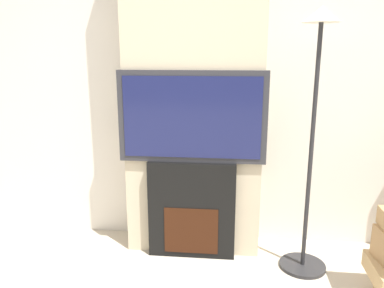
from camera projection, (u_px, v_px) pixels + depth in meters
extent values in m
cube|color=silver|center=(196.00, 79.00, 3.00)|extent=(6.00, 0.06, 2.70)
cube|color=beige|center=(194.00, 81.00, 2.82)|extent=(1.04, 0.32, 2.70)
cube|color=black|center=(192.00, 209.00, 2.89)|extent=(0.67, 0.14, 0.76)
cube|color=#33160A|center=(191.00, 231.00, 2.86)|extent=(0.41, 0.01, 0.37)
cube|color=#2D2D33|center=(192.00, 117.00, 2.72)|extent=(1.09, 0.06, 0.67)
cube|color=#191E4C|center=(192.00, 118.00, 2.69)|extent=(1.00, 0.01, 0.59)
cylinder|color=#262628|center=(302.00, 265.00, 2.79)|extent=(0.34, 0.34, 0.03)
cylinder|color=#262628|center=(311.00, 153.00, 2.58)|extent=(0.03, 0.03, 1.72)
cone|color=silver|center=(322.00, 14.00, 2.37)|extent=(0.24, 0.24, 0.10)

